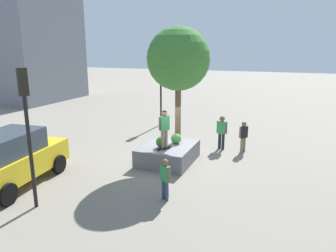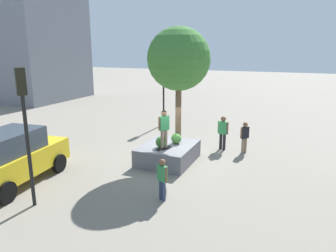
{
  "view_description": "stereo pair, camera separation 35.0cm",
  "coord_description": "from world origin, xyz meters",
  "px_view_note": "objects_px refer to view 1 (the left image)",
  "views": [
    {
      "loc": [
        -13.03,
        -5.02,
        5.18
      ],
      "look_at": [
        -0.09,
        0.0,
        1.72
      ],
      "focal_mm": 33.61,
      "sensor_mm": 36.0,
      "label": 1
    },
    {
      "loc": [
        -12.9,
        -5.35,
        5.18
      ],
      "look_at": [
        -0.09,
        0.0,
        1.72
      ],
      "focal_mm": 33.61,
      "sensor_mm": 36.0,
      "label": 2
    }
  ],
  "objects_px": {
    "traffic_light_median": "(26,115)",
    "pedestrian_crossing": "(165,177)",
    "planter_ledge": "(168,153)",
    "bystander_watching": "(244,135)",
    "traffic_light_corner": "(161,83)",
    "passerby_with_bag": "(222,130)",
    "skateboarder": "(164,126)",
    "taxi_cab": "(11,159)",
    "plaza_tree": "(178,59)",
    "skateboard": "(164,148)"
  },
  "relations": [
    {
      "from": "traffic_light_median",
      "to": "pedestrian_crossing",
      "type": "height_order",
      "value": "traffic_light_median"
    },
    {
      "from": "planter_ledge",
      "to": "bystander_watching",
      "type": "height_order",
      "value": "bystander_watching"
    },
    {
      "from": "traffic_light_corner",
      "to": "passerby_with_bag",
      "type": "height_order",
      "value": "traffic_light_corner"
    },
    {
      "from": "skateboarder",
      "to": "taxi_cab",
      "type": "distance_m",
      "value": 6.18
    },
    {
      "from": "planter_ledge",
      "to": "traffic_light_corner",
      "type": "relative_size",
      "value": 0.66
    },
    {
      "from": "plaza_tree",
      "to": "skateboard",
      "type": "height_order",
      "value": "plaza_tree"
    },
    {
      "from": "planter_ledge",
      "to": "plaza_tree",
      "type": "xyz_separation_m",
      "value": [
        0.76,
        -0.21,
        4.26
      ]
    },
    {
      "from": "traffic_light_median",
      "to": "bystander_watching",
      "type": "height_order",
      "value": "traffic_light_median"
    },
    {
      "from": "traffic_light_corner",
      "to": "traffic_light_median",
      "type": "height_order",
      "value": "traffic_light_median"
    },
    {
      "from": "passerby_with_bag",
      "to": "traffic_light_median",
      "type": "bearing_deg",
      "value": 151.79
    },
    {
      "from": "taxi_cab",
      "to": "pedestrian_crossing",
      "type": "bearing_deg",
      "value": -80.63
    },
    {
      "from": "traffic_light_median",
      "to": "pedestrian_crossing",
      "type": "bearing_deg",
      "value": -62.43
    },
    {
      "from": "traffic_light_corner",
      "to": "skateboard",
      "type": "bearing_deg",
      "value": -156.36
    },
    {
      "from": "traffic_light_corner",
      "to": "taxi_cab",
      "type": "bearing_deg",
      "value": 172.17
    },
    {
      "from": "pedestrian_crossing",
      "to": "skateboard",
      "type": "bearing_deg",
      "value": 22.29
    },
    {
      "from": "planter_ledge",
      "to": "passerby_with_bag",
      "type": "bearing_deg",
      "value": -34.71
    },
    {
      "from": "planter_ledge",
      "to": "bystander_watching",
      "type": "bearing_deg",
      "value": -48.35
    },
    {
      "from": "skateboard",
      "to": "taxi_cab",
      "type": "relative_size",
      "value": 0.17
    },
    {
      "from": "plaza_tree",
      "to": "passerby_with_bag",
      "type": "height_order",
      "value": "plaza_tree"
    },
    {
      "from": "traffic_light_corner",
      "to": "plaza_tree",
      "type": "bearing_deg",
      "value": -150.53
    },
    {
      "from": "skateboard",
      "to": "traffic_light_median",
      "type": "xyz_separation_m",
      "value": [
        -4.98,
        2.64,
        2.26
      ]
    },
    {
      "from": "plaza_tree",
      "to": "taxi_cab",
      "type": "height_order",
      "value": "plaza_tree"
    },
    {
      "from": "skateboard",
      "to": "planter_ledge",
      "type": "bearing_deg",
      "value": 6.52
    },
    {
      "from": "passerby_with_bag",
      "to": "bystander_watching",
      "type": "height_order",
      "value": "passerby_with_bag"
    },
    {
      "from": "plaza_tree",
      "to": "traffic_light_corner",
      "type": "xyz_separation_m",
      "value": [
        5.85,
        3.31,
        -1.76
      ]
    },
    {
      "from": "skateboarder",
      "to": "traffic_light_corner",
      "type": "relative_size",
      "value": 0.4
    },
    {
      "from": "pedestrian_crossing",
      "to": "planter_ledge",
      "type": "bearing_deg",
      "value": 19.71
    },
    {
      "from": "plaza_tree",
      "to": "traffic_light_median",
      "type": "distance_m",
      "value": 7.11
    },
    {
      "from": "skateboard",
      "to": "traffic_light_median",
      "type": "relative_size",
      "value": 0.18
    },
    {
      "from": "traffic_light_corner",
      "to": "pedestrian_crossing",
      "type": "height_order",
      "value": "traffic_light_corner"
    },
    {
      "from": "skateboard",
      "to": "traffic_light_median",
      "type": "height_order",
      "value": "traffic_light_median"
    },
    {
      "from": "traffic_light_corner",
      "to": "bystander_watching",
      "type": "distance_m",
      "value": 7.54
    },
    {
      "from": "skateboarder",
      "to": "planter_ledge",
      "type": "bearing_deg",
      "value": 6.52
    },
    {
      "from": "skateboarder",
      "to": "taxi_cab",
      "type": "relative_size",
      "value": 0.35
    },
    {
      "from": "planter_ledge",
      "to": "pedestrian_crossing",
      "type": "xyz_separation_m",
      "value": [
        -3.59,
        -1.29,
        0.46
      ]
    },
    {
      "from": "planter_ledge",
      "to": "skateboard",
      "type": "relative_size",
      "value": 3.47
    },
    {
      "from": "plaza_tree",
      "to": "skateboarder",
      "type": "distance_m",
      "value": 3.14
    },
    {
      "from": "taxi_cab",
      "to": "skateboard",
      "type": "bearing_deg",
      "value": -50.07
    },
    {
      "from": "skateboarder",
      "to": "traffic_light_corner",
      "type": "bearing_deg",
      "value": 23.64
    },
    {
      "from": "passerby_with_bag",
      "to": "taxi_cab",
      "type": "bearing_deg",
      "value": 138.24
    },
    {
      "from": "planter_ledge",
      "to": "plaza_tree",
      "type": "relative_size",
      "value": 0.53
    },
    {
      "from": "traffic_light_median",
      "to": "passerby_with_bag",
      "type": "xyz_separation_m",
      "value": [
        8.38,
        -4.49,
        -2.11
      ]
    },
    {
      "from": "skateboard",
      "to": "skateboarder",
      "type": "distance_m",
      "value": 0.98
    },
    {
      "from": "skateboard",
      "to": "bystander_watching",
      "type": "distance_m",
      "value": 4.48
    },
    {
      "from": "passerby_with_bag",
      "to": "skateboarder",
      "type": "bearing_deg",
      "value": 151.48
    },
    {
      "from": "bystander_watching",
      "to": "pedestrian_crossing",
      "type": "bearing_deg",
      "value": 164.36
    },
    {
      "from": "taxi_cab",
      "to": "passerby_with_bag",
      "type": "height_order",
      "value": "taxi_cab"
    },
    {
      "from": "traffic_light_corner",
      "to": "planter_ledge",
      "type": "bearing_deg",
      "value": -154.9
    },
    {
      "from": "skateboard",
      "to": "passerby_with_bag",
      "type": "bearing_deg",
      "value": -28.52
    },
    {
      "from": "skateboarder",
      "to": "taxi_cab",
      "type": "bearing_deg",
      "value": 129.93
    }
  ]
}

